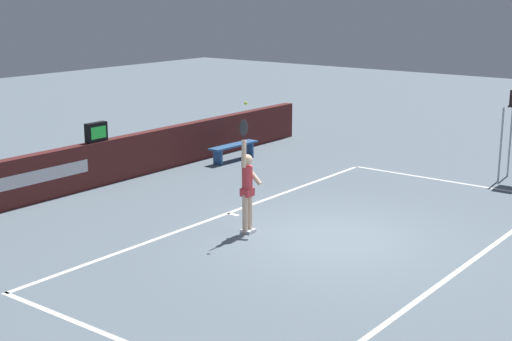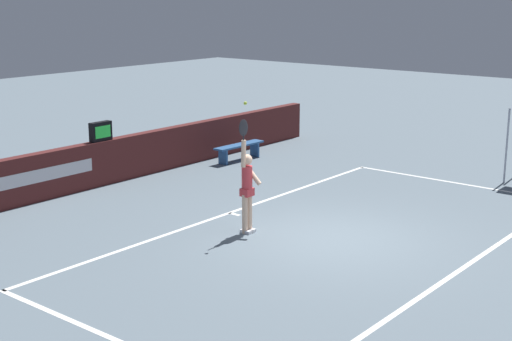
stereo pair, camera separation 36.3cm
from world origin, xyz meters
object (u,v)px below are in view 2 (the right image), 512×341
at_px(speed_display, 101,131).
at_px(courtside_bench_near, 239,148).
at_px(tennis_player, 247,186).
at_px(tennis_ball, 245,103).

distance_m(speed_display, courtside_bench_near, 4.52).
relative_size(tennis_player, courtside_bench_near, 1.32).
relative_size(tennis_player, tennis_ball, 35.19).
bearing_deg(tennis_player, tennis_ball, -149.71).
relative_size(speed_display, tennis_ball, 8.99).
xyz_separation_m(speed_display, courtside_bench_near, (4.31, -0.92, -1.00)).
bearing_deg(speed_display, courtside_bench_near, -12.01).
xyz_separation_m(tennis_player, tennis_ball, (-0.16, -0.09, 1.72)).
relative_size(tennis_ball, courtside_bench_near, 0.04).
bearing_deg(courtside_bench_near, tennis_player, -138.39).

